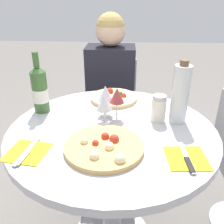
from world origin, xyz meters
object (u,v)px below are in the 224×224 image
Objects in this scene: tall_carafe at (180,94)px; wine_bottle at (40,90)px; pizza_large at (104,147)px; dining_table at (112,157)px; chair_behind_diner at (111,114)px; seated_diner at (110,106)px.

wine_bottle is at bearing 173.89° from tall_carafe.
pizza_large is at bearing -42.99° from wine_bottle.
dining_table is at bearing 83.08° from pizza_large.
chair_behind_diner is 2.81× the size of tall_carafe.
seated_diner is (-0.05, 0.68, -0.05)m from dining_table.
chair_behind_diner is at bearing 93.77° from dining_table.
seated_diner reaches higher than pizza_large.
wine_bottle is at bearing 157.19° from dining_table.
pizza_large is 0.43m from tall_carafe.
chair_behind_diner is 0.95m from tall_carafe.
chair_behind_diner is 0.87m from wine_bottle.
wine_bottle is 0.68m from tall_carafe.
dining_table is 0.44m from tall_carafe.
wine_bottle is at bearing 137.01° from pizza_large.
pizza_large is at bearing -142.17° from tall_carafe.
dining_table is at bearing 93.77° from chair_behind_diner.
tall_carafe is (0.68, -0.07, 0.02)m from wine_bottle.
seated_diner is at bearing 90.00° from chair_behind_diner.
seated_diner is 0.88m from pizza_large.
seated_diner is 0.78m from tall_carafe.
chair_behind_diner is 0.19m from seated_diner.
wine_bottle is (-0.32, -0.52, 0.33)m from seated_diner.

